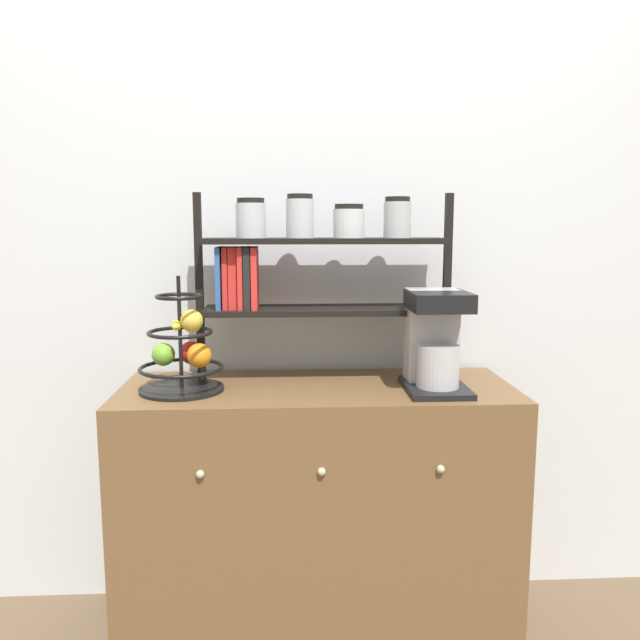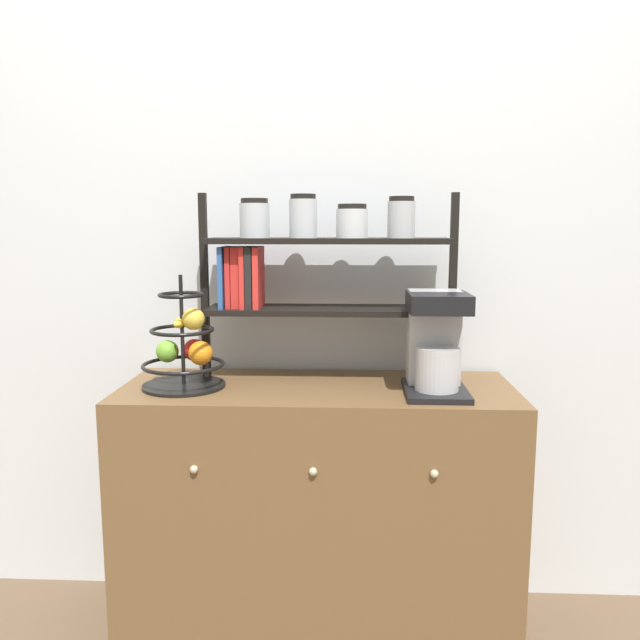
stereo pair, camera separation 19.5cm
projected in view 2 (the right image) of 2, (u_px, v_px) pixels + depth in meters
wall_back at (321, 242)px, 2.19m from camera, size 7.00×0.05×2.60m
sideboard at (317, 512)px, 2.05m from camera, size 1.25×0.49×0.85m
coffee_maker at (435, 341)px, 1.90m from camera, size 0.19×0.26×0.31m
fruit_stand at (185, 350)px, 1.97m from camera, size 0.26×0.26×0.36m
shelf_hutch at (307, 259)px, 2.02m from camera, size 0.83×0.20×0.61m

